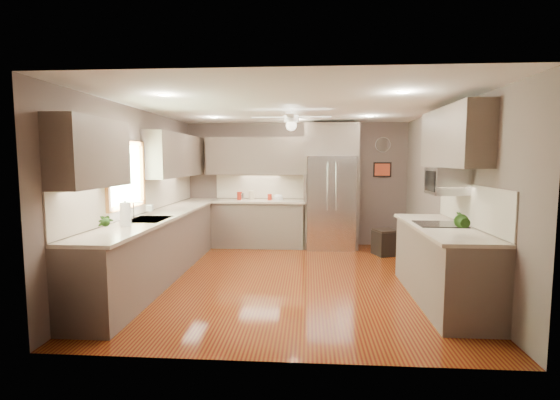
# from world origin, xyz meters

# --- Properties ---
(floor) EXTENTS (5.00, 5.00, 0.00)m
(floor) POSITION_xyz_m (0.00, 0.00, 0.00)
(floor) COLOR #50120A
(floor) RESTS_ON ground
(ceiling) EXTENTS (5.00, 5.00, 0.00)m
(ceiling) POSITION_xyz_m (0.00, 0.00, 2.50)
(ceiling) COLOR white
(ceiling) RESTS_ON ground
(wall_back) EXTENTS (4.50, 0.00, 4.50)m
(wall_back) POSITION_xyz_m (0.00, 2.50, 1.25)
(wall_back) COLOR brown
(wall_back) RESTS_ON ground
(wall_front) EXTENTS (4.50, 0.00, 4.50)m
(wall_front) POSITION_xyz_m (0.00, -2.50, 1.25)
(wall_front) COLOR brown
(wall_front) RESTS_ON ground
(wall_left) EXTENTS (0.00, 5.00, 5.00)m
(wall_left) POSITION_xyz_m (-2.25, 0.00, 1.25)
(wall_left) COLOR brown
(wall_left) RESTS_ON ground
(wall_right) EXTENTS (0.00, 5.00, 5.00)m
(wall_right) POSITION_xyz_m (2.25, 0.00, 1.25)
(wall_right) COLOR brown
(wall_right) RESTS_ON ground
(canister_a) EXTENTS (0.14, 0.14, 0.17)m
(canister_a) POSITION_xyz_m (-1.13, 2.22, 1.02)
(canister_a) COLOR maroon
(canister_a) RESTS_ON back_run
(canister_b) EXTENTS (0.11, 0.11, 0.14)m
(canister_b) POSITION_xyz_m (-1.08, 2.23, 1.01)
(canister_b) COLOR silver
(canister_b) RESTS_ON back_run
(canister_c) EXTENTS (0.15, 0.15, 0.19)m
(canister_c) POSITION_xyz_m (-0.89, 2.25, 1.03)
(canister_c) COLOR tan
(canister_c) RESTS_ON back_run
(canister_d) EXTENTS (0.12, 0.12, 0.13)m
(canister_d) POSITION_xyz_m (-0.51, 2.20, 1.00)
(canister_d) COLOR maroon
(canister_d) RESTS_ON back_run
(soap_bottle) EXTENTS (0.10, 0.11, 0.20)m
(soap_bottle) POSITION_xyz_m (-2.08, -0.02, 1.04)
(soap_bottle) COLOR white
(soap_bottle) RESTS_ON left_run
(potted_plant_left) EXTENTS (0.19, 0.16, 0.30)m
(potted_plant_left) POSITION_xyz_m (-1.93, -1.67, 1.09)
(potted_plant_left) COLOR #254E16
(potted_plant_left) RESTS_ON left_run
(potted_plant_right) EXTENTS (0.20, 0.16, 0.34)m
(potted_plant_right) POSITION_xyz_m (1.89, -1.50, 1.11)
(potted_plant_right) COLOR #254E16
(potted_plant_right) RESTS_ON right_run
(bowl) EXTENTS (0.21, 0.21, 0.05)m
(bowl) POSITION_xyz_m (-0.34, 2.19, 0.96)
(bowl) COLOR tan
(bowl) RESTS_ON back_run
(left_run) EXTENTS (0.65, 4.70, 1.45)m
(left_run) POSITION_xyz_m (-1.95, 0.15, 0.48)
(left_run) COLOR brown
(left_run) RESTS_ON ground
(back_run) EXTENTS (1.85, 0.65, 1.45)m
(back_run) POSITION_xyz_m (-0.72, 2.20, 0.48)
(back_run) COLOR brown
(back_run) RESTS_ON ground
(uppers) EXTENTS (4.50, 4.70, 0.95)m
(uppers) POSITION_xyz_m (-0.74, 0.71, 1.87)
(uppers) COLOR brown
(uppers) RESTS_ON wall_left
(window) EXTENTS (0.05, 1.12, 0.92)m
(window) POSITION_xyz_m (-2.22, -0.50, 1.55)
(window) COLOR #BFF2B2
(window) RESTS_ON wall_left
(sink) EXTENTS (0.50, 0.70, 0.32)m
(sink) POSITION_xyz_m (-1.93, -0.50, 0.91)
(sink) COLOR silver
(sink) RESTS_ON left_run
(refrigerator) EXTENTS (1.06, 0.75, 2.45)m
(refrigerator) POSITION_xyz_m (0.70, 2.16, 1.19)
(refrigerator) COLOR silver
(refrigerator) RESTS_ON ground
(right_run) EXTENTS (0.70, 2.20, 1.45)m
(right_run) POSITION_xyz_m (1.93, -0.80, 0.48)
(right_run) COLOR brown
(right_run) RESTS_ON ground
(microwave) EXTENTS (0.43, 0.55, 0.34)m
(microwave) POSITION_xyz_m (2.03, -0.55, 1.48)
(microwave) COLOR silver
(microwave) RESTS_ON wall_right
(ceiling_fan) EXTENTS (1.18, 1.18, 0.32)m
(ceiling_fan) POSITION_xyz_m (-0.00, 0.30, 2.33)
(ceiling_fan) COLOR white
(ceiling_fan) RESTS_ON ceiling
(recessed_lights) EXTENTS (2.84, 3.14, 0.01)m
(recessed_lights) POSITION_xyz_m (-0.04, 0.40, 2.49)
(recessed_lights) COLOR white
(recessed_lights) RESTS_ON ceiling
(wall_clock) EXTENTS (0.30, 0.03, 0.30)m
(wall_clock) POSITION_xyz_m (1.75, 2.48, 2.05)
(wall_clock) COLOR white
(wall_clock) RESTS_ON wall_back
(framed_print) EXTENTS (0.36, 0.03, 0.30)m
(framed_print) POSITION_xyz_m (1.75, 2.48, 1.55)
(framed_print) COLOR black
(framed_print) RESTS_ON wall_back
(stool) EXTENTS (0.50, 0.50, 0.47)m
(stool) POSITION_xyz_m (1.68, 1.59, 0.24)
(stool) COLOR black
(stool) RESTS_ON ground
(paper_towel) EXTENTS (0.13, 0.13, 0.32)m
(paper_towel) POSITION_xyz_m (-1.97, -1.09, 1.08)
(paper_towel) COLOR white
(paper_towel) RESTS_ON left_run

